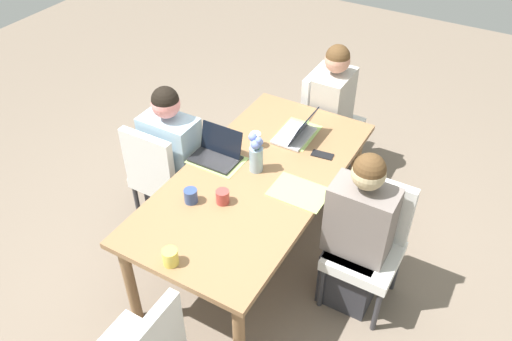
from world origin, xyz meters
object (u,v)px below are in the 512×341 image
object	(u,v)px
chair_far_left_near	(369,239)
coffee_mug_centre_right	(223,197)
person_near_left_far	(174,167)
laptop_near_left_far	(217,153)
phone_black	(322,155)
coffee_mug_centre_left	(255,140)
dining_table	(256,186)
flower_vase	(256,154)
coffee_mug_near_left	(191,196)
chair_head_left_left_mid	(325,116)
person_far_left_near	(357,240)
chair_near_left_far	(161,172)
coffee_mug_near_right	(170,257)
laptop_head_left_left_mid	(297,133)
person_head_left_left_mid	(331,119)

from	to	relation	value
chair_far_left_near	coffee_mug_centre_right	xyz separation A→B (m)	(0.40, -0.84, 0.30)
person_near_left_far	laptop_near_left_far	distance (m)	0.48
phone_black	coffee_mug_centre_left	bearing A→B (deg)	-170.22
dining_table	flower_vase	distance (m)	0.23
flower_vase	coffee_mug_near_left	xyz separation A→B (m)	(0.47, -0.19, -0.09)
dining_table	laptop_near_left_far	xyz separation A→B (m)	(-0.04, -0.33, 0.12)
chair_head_left_left_mid	coffee_mug_near_left	xyz separation A→B (m)	(1.66, -0.19, 0.30)
chair_head_left_left_mid	person_near_left_far	distance (m)	1.40
dining_table	phone_black	world-z (taller)	phone_black
person_far_left_near	chair_near_left_far	size ratio (longest dim) A/B	1.33
phone_black	person_far_left_near	bearing A→B (deg)	-49.98
chair_far_left_near	phone_black	size ratio (longest dim) A/B	6.00
chair_near_left_far	coffee_mug_near_right	xyz separation A→B (m)	(0.82, 0.75, 0.30)
laptop_head_left_left_mid	coffee_mug_centre_left	distance (m)	0.32
person_near_left_far	chair_near_left_far	bearing A→B (deg)	-38.76
chair_head_left_left_mid	flower_vase	xyz separation A→B (m)	(1.19, 0.00, 0.39)
chair_near_left_far	coffee_mug_near_left	xyz separation A→B (m)	(0.36, 0.55, 0.30)
dining_table	phone_black	bearing A→B (deg)	146.25
person_head_left_left_mid	laptop_near_left_far	size ratio (longest dim) A/B	3.73
person_head_left_left_mid	coffee_mug_centre_right	bearing A→B (deg)	-3.48
flower_vase	coffee_mug_centre_left	distance (m)	0.28
dining_table	coffee_mug_centre_left	distance (m)	0.36
chair_far_left_near	flower_vase	world-z (taller)	flower_vase
person_far_left_near	laptop_near_left_far	distance (m)	1.09
person_near_left_far	coffee_mug_centre_right	distance (m)	0.80
chair_far_left_near	flower_vase	size ratio (longest dim) A/B	3.17
dining_table	chair_head_left_left_mid	xyz separation A→B (m)	(-1.25, -0.04, -0.17)
coffee_mug_centre_right	coffee_mug_near_right	bearing A→B (deg)	2.10
phone_black	person_head_left_left_mid	bearing A→B (deg)	100.85
dining_table	chair_far_left_near	size ratio (longest dim) A/B	2.13
chair_head_left_left_mid	dining_table	bearing A→B (deg)	1.69
chair_near_left_far	coffee_mug_centre_left	world-z (taller)	chair_near_left_far
laptop_head_left_left_mid	laptop_near_left_far	world-z (taller)	laptop_near_left_far
chair_head_left_left_mid	laptop_near_left_far	world-z (taller)	laptop_near_left_far
person_head_left_left_mid	laptop_head_left_left_mid	bearing A→B (deg)	-0.06
chair_near_left_far	coffee_mug_near_right	size ratio (longest dim) A/B	9.31
flower_vase	coffee_mug_centre_left	world-z (taller)	flower_vase
person_far_left_near	coffee_mug_centre_left	size ratio (longest dim) A/B	11.00
chair_head_left_left_mid	laptop_near_left_far	distance (m)	1.29
dining_table	coffee_mug_near_right	world-z (taller)	coffee_mug_near_right
flower_vase	phone_black	bearing A→B (deg)	138.78
dining_table	person_near_left_far	world-z (taller)	person_near_left_far
dining_table	person_head_left_left_mid	xyz separation A→B (m)	(-1.19, 0.04, -0.14)
coffee_mug_centre_right	phone_black	size ratio (longest dim) A/B	0.59
coffee_mug_near_right	phone_black	distance (m)	1.33
person_far_left_near	flower_vase	world-z (taller)	person_far_left_near
chair_far_left_near	person_near_left_far	size ratio (longest dim) A/B	0.75
chair_near_left_far	coffee_mug_centre_left	distance (m)	0.76
person_near_left_far	chair_far_left_near	bearing A→B (deg)	92.13
dining_table	coffee_mug_near_right	bearing A→B (deg)	-2.22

